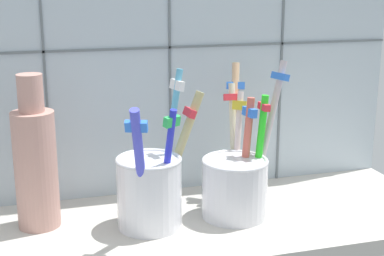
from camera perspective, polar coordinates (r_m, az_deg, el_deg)
The scene contains 5 objects.
counter_slab at distance 70.67cm, azimuth 0.08°, elevation -9.97°, with size 64.00×22.00×2.00cm, color #BCB7AD.
tile_wall_back at distance 76.08cm, azimuth -2.46°, elevation 8.71°, with size 64.00×2.20×45.00cm.
toothbrush_cup_left at distance 67.45cm, azimuth -4.21°, elevation -5.85°, with size 11.08×10.72×18.46cm.
toothbrush_cup_right at distance 70.85cm, azimuth 4.37°, elevation -5.08°, with size 11.43×12.45×18.91cm.
ceramic_vase at distance 68.59cm, azimuth -15.38°, elevation -3.38°, with size 4.96×4.96×18.25cm.
Camera 1 is at (-17.83, -61.48, 30.93)cm, focal length 53.29 mm.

